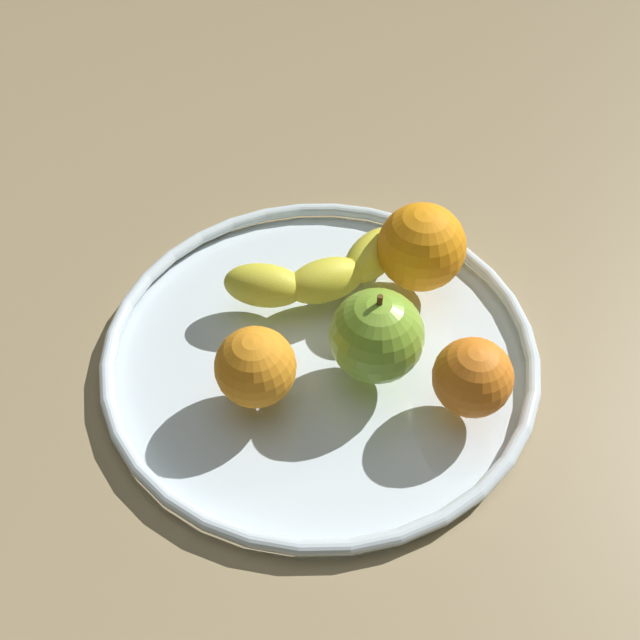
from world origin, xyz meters
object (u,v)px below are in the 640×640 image
(apple, at_px, (377,336))
(orange_front_right, at_px, (421,247))
(fruit_bowl, at_px, (320,350))
(banana, at_px, (325,271))
(orange_back_right, at_px, (473,377))
(orange_center, at_px, (255,367))

(apple, relative_size, orange_front_right, 1.08)
(fruit_bowl, height_order, banana, banana)
(banana, xyz_separation_m, orange_back_right, (0.07, -0.15, 0.01))
(banana, bearing_deg, fruit_bowl, -115.26)
(orange_center, bearing_deg, orange_back_right, -21.20)
(banana, height_order, orange_center, orange_center)
(fruit_bowl, xyz_separation_m, orange_front_right, (0.11, 0.05, 0.05))
(orange_front_right, bearing_deg, orange_center, -155.63)
(orange_front_right, xyz_separation_m, orange_back_right, (-0.01, -0.14, -0.01))
(banana, distance_m, orange_center, 0.13)
(fruit_bowl, distance_m, apple, 0.07)
(apple, relative_size, orange_back_right, 1.35)
(fruit_bowl, height_order, apple, apple)
(fruit_bowl, height_order, orange_front_right, orange_front_right)
(orange_center, bearing_deg, banana, 47.04)
(banana, relative_size, orange_center, 2.91)
(orange_center, relative_size, orange_back_right, 1.02)
(apple, relative_size, orange_center, 1.32)
(banana, xyz_separation_m, apple, (0.01, -0.10, 0.02))
(apple, distance_m, orange_center, 0.10)
(fruit_bowl, bearing_deg, apple, -45.59)
(orange_center, relative_size, orange_front_right, 0.82)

